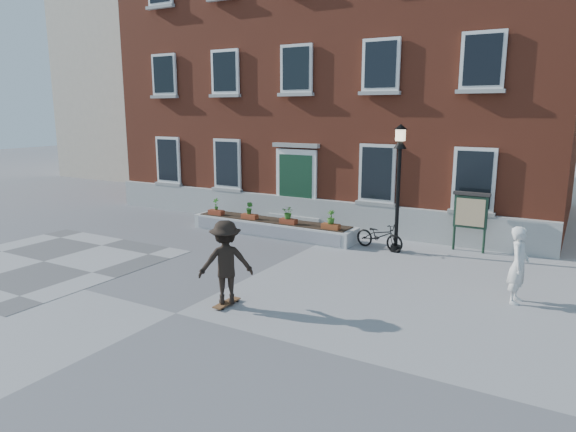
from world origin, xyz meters
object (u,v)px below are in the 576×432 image
Objects in this scene: bystander at (519,265)px; notice_board at (471,212)px; skateboarder at (226,262)px; bicycle at (380,236)px; lamp_post at (399,171)px.

notice_board is at bearing 27.43° from bystander.
skateboarder is (-3.79, -7.44, -0.25)m from notice_board.
bystander is at bearing -65.08° from notice_board.
skateboarder is at bearing 124.37° from bystander.
bicycle is 0.85× the size of skateboarder.
bicycle is 0.89× the size of notice_board.
bystander is 6.62m from skateboarder.
lamp_post is 2.10× the size of notice_board.
notice_board is 8.36m from skateboarder.
lamp_post is (-3.79, 2.79, 1.65)m from bystander.
bicycle is 6.45m from skateboarder.
skateboarder reaches higher than bystander.
notice_board is 0.95× the size of skateboarder.
lamp_post reaches higher than bicycle.
skateboarder is (-5.62, -3.50, 0.13)m from bystander.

